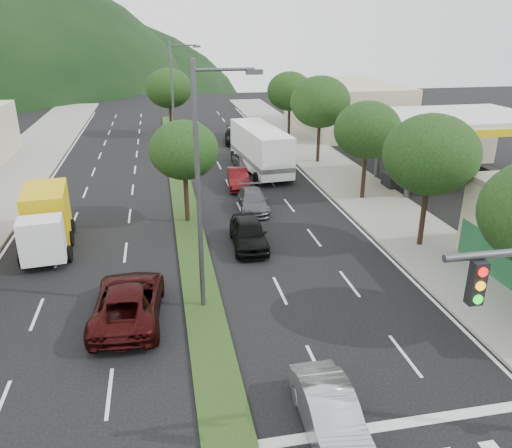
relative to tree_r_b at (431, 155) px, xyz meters
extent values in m
cube|color=gray|center=(0.50, 13.00, -4.96)|extent=(5.00, 90.00, 0.15)
cube|color=#223914|center=(-12.00, 16.00, -4.98)|extent=(1.60, 56.00, 0.12)
cube|color=black|center=(-6.60, -13.65, 0.66)|extent=(0.35, 0.25, 1.05)
cube|color=silver|center=(7.00, 10.00, -0.04)|extent=(12.00, 8.00, 0.50)
cube|color=#DEBF0B|center=(7.00, 10.00, -0.39)|extent=(12.20, 8.20, 0.50)
cylinder|color=#47494C|center=(3.00, 7.50, -2.74)|extent=(0.36, 0.36, 4.60)
cylinder|color=#47494C|center=(3.00, 12.50, -2.74)|extent=(0.36, 0.36, 4.60)
cylinder|color=#47494C|center=(11.00, 12.50, -2.74)|extent=(0.36, 0.36, 4.60)
cube|color=black|center=(3.00, 10.00, -4.49)|extent=(0.80, 1.60, 1.10)
cube|color=black|center=(11.00, 10.00, -4.49)|extent=(0.80, 1.60, 1.10)
cube|color=beige|center=(7.50, 32.00, -2.44)|extent=(10.00, 16.00, 5.20)
cylinder|color=black|center=(0.00, 0.00, -2.98)|extent=(0.28, 0.28, 3.81)
ellipsoid|color=black|center=(0.00, 0.00, 0.01)|extent=(4.80, 4.80, 4.08)
cylinder|color=black|center=(0.00, 8.00, -3.09)|extent=(0.28, 0.28, 3.58)
ellipsoid|color=black|center=(0.00, 8.00, -0.28)|extent=(4.40, 4.40, 3.74)
cylinder|color=black|center=(0.00, 18.00, -2.93)|extent=(0.28, 0.28, 3.92)
ellipsoid|color=black|center=(0.00, 18.00, 0.15)|extent=(5.00, 5.00, 4.25)
cylinder|color=black|center=(0.00, 28.00, -3.04)|extent=(0.28, 0.28, 3.70)
ellipsoid|color=black|center=(0.00, 28.00, -0.13)|extent=(4.60, 4.60, 3.91)
cylinder|color=black|center=(-12.00, 6.00, -3.24)|extent=(0.28, 0.28, 3.36)
ellipsoid|color=black|center=(-12.00, 6.00, -0.60)|extent=(4.00, 4.00, 3.40)
cylinder|color=black|center=(-12.00, 32.00, -3.01)|extent=(0.28, 0.28, 3.81)
ellipsoid|color=black|center=(-12.00, 32.00, -0.02)|extent=(4.80, 4.80, 4.08)
cylinder|color=#47494C|center=(-12.00, -4.00, -0.04)|extent=(0.20, 0.20, 10.00)
cylinder|color=#47494C|center=(-10.90, -4.00, 4.56)|extent=(2.20, 0.12, 0.12)
cube|color=#47494C|center=(-9.80, -4.00, 4.46)|extent=(0.60, 0.25, 0.18)
cylinder|color=#47494C|center=(-12.00, 21.00, -0.04)|extent=(0.20, 0.20, 10.00)
cylinder|color=#47494C|center=(-10.90, 21.00, 4.56)|extent=(2.20, 0.12, 0.12)
cube|color=#47494C|center=(-9.80, 21.00, 4.46)|extent=(0.60, 0.25, 0.18)
imported|color=#94969A|center=(-9.08, -11.69, -4.35)|extent=(1.48, 4.17, 1.37)
imported|color=black|center=(-15.01, -4.30, -4.25)|extent=(2.98, 5.81, 1.57)
imported|color=black|center=(-9.02, 1.77, -4.27)|extent=(2.00, 4.55, 1.52)
imported|color=#4F4E54|center=(-7.71, 7.36, -4.40)|extent=(2.10, 4.49, 1.27)
imported|color=#430B0D|center=(-7.88, 12.36, -4.36)|extent=(1.79, 4.24, 1.36)
imported|color=black|center=(-4.64, 22.36, -4.29)|extent=(2.77, 5.49, 1.49)
imported|color=#505055|center=(-6.54, 17.36, -4.40)|extent=(1.79, 3.83, 1.27)
imported|color=black|center=(-5.84, 27.36, -4.35)|extent=(2.45, 4.89, 1.36)
cube|color=white|center=(-19.22, 1.18, -3.55)|extent=(2.17, 1.69, 2.13)
cube|color=#DAB50B|center=(-19.58, 4.58, -3.46)|extent=(2.53, 4.09, 2.87)
cube|color=black|center=(-19.50, 3.85, -4.62)|extent=(2.41, 5.54, 0.28)
cylinder|color=black|center=(-18.20, 1.67, -4.62)|extent=(0.36, 0.86, 0.83)
cylinder|color=black|center=(-20.32, 1.45, -4.62)|extent=(0.36, 0.86, 0.83)
cylinder|color=black|center=(-18.41, 3.68, -4.62)|extent=(0.36, 0.86, 0.83)
cylinder|color=black|center=(-20.53, 3.46, -4.62)|extent=(0.36, 0.86, 0.83)
cylinder|color=black|center=(-18.60, 5.51, -4.62)|extent=(0.36, 0.86, 0.83)
cylinder|color=black|center=(-20.72, 5.28, -4.62)|extent=(0.36, 0.86, 0.83)
cube|color=white|center=(-5.43, 16.28, -3.02)|extent=(3.46, 9.52, 3.10)
cube|color=#5D5C61|center=(-5.43, 16.28, -3.79)|extent=(3.52, 9.52, 0.36)
cylinder|color=black|center=(-7.07, 19.86, -4.57)|extent=(0.45, 0.96, 0.93)
cylinder|color=black|center=(-4.50, 20.11, -4.57)|extent=(0.45, 0.96, 0.93)
cylinder|color=black|center=(-6.97, 18.75, -4.57)|extent=(0.45, 0.96, 0.93)
cylinder|color=black|center=(-4.39, 18.99, -4.57)|extent=(0.45, 0.96, 0.93)
cylinder|color=black|center=(-6.40, 12.82, -4.57)|extent=(0.45, 0.96, 0.93)
cylinder|color=black|center=(-3.83, 13.06, -4.57)|extent=(0.45, 0.96, 0.93)
camera|label=1|loc=(-13.33, -22.37, 5.99)|focal=35.00mm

